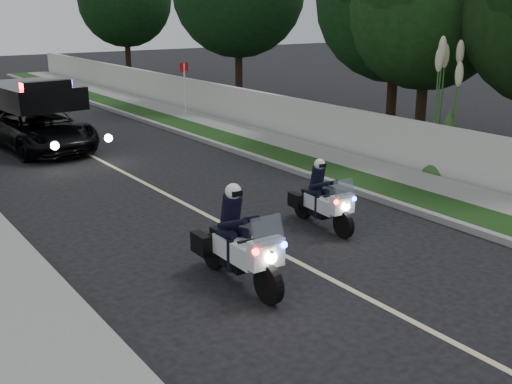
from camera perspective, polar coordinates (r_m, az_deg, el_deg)
ground at (r=10.68m, az=10.61°, el=-9.73°), size 120.00×120.00×0.00m
curb_right at (r=20.49m, az=-1.06°, el=3.50°), size 0.20×60.00×0.15m
grass_verge at (r=20.88m, az=0.54°, el=3.76°), size 1.20×60.00×0.16m
sidewalk_right at (r=21.64m, az=3.37°, el=4.18°), size 1.40×60.00×0.16m
property_wall at (r=22.13m, az=5.45°, el=6.18°), size 0.22×60.00×1.50m
lane_marking at (r=18.63m, az=-11.62°, el=1.61°), size 0.12×50.00×0.01m
police_moto_left at (r=11.13m, az=-1.57°, el=-8.32°), size 0.76×2.12×1.80m
police_moto_right at (r=13.94m, az=5.94°, el=-3.18°), size 0.75×1.83×1.53m
police_suv at (r=22.64m, az=-18.91°, el=3.66°), size 2.96×5.51×2.57m
sign_post at (r=27.78m, az=-6.40°, el=6.67°), size 0.43×0.43×2.46m
pampas_far at (r=19.06m, az=16.74°, el=1.57°), size 1.62×1.62×4.29m
tree_right_b at (r=22.56m, az=14.47°, el=3.99°), size 6.70×6.70×9.11m
tree_right_c at (r=23.82m, az=11.97°, el=4.79°), size 7.41×7.41×9.46m
tree_right_d at (r=31.49m, az=-1.54°, el=7.91°), size 6.63×6.63×10.57m
tree_right_e at (r=42.95m, az=-11.39°, el=9.89°), size 7.75×7.75×9.91m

